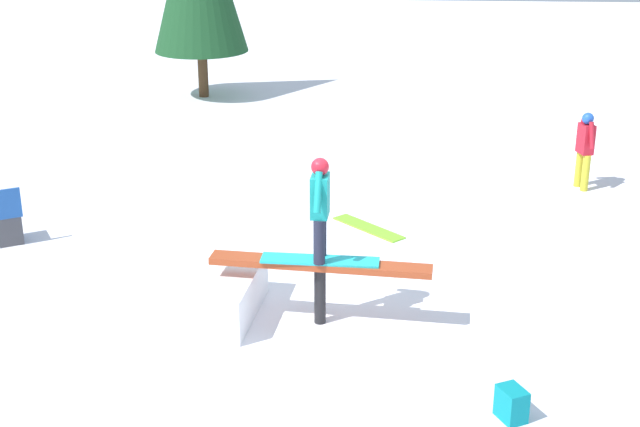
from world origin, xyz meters
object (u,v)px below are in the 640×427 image
(main_rider_on_rail, at_px, (320,213))
(bystander_red, at_px, (585,146))
(rail_feature, at_px, (320,270))
(loose_snowboard_lime, at_px, (368,228))
(folding_chair, at_px, (6,217))
(backpack_on_snow, at_px, (512,404))

(main_rider_on_rail, distance_m, bystander_red, 6.70)
(rail_feature, bearing_deg, loose_snowboard_lime, 85.76)
(rail_feature, height_order, main_rider_on_rail, main_rider_on_rail)
(rail_feature, relative_size, folding_chair, 3.01)
(bystander_red, height_order, folding_chair, bystander_red)
(main_rider_on_rail, xyz_separation_m, loose_snowboard_lime, (0.52, 3.09, -1.40))
(rail_feature, xyz_separation_m, loose_snowboard_lime, (0.52, 3.09, -0.67))
(backpack_on_snow, bearing_deg, main_rider_on_rail, 19.73)
(folding_chair, height_order, backpack_on_snow, folding_chair)
(main_rider_on_rail, bearing_deg, loose_snowboard_lime, 82.73)
(folding_chair, bearing_deg, main_rider_on_rail, 124.72)
(backpack_on_snow, bearing_deg, bystander_red, -43.51)
(main_rider_on_rail, distance_m, backpack_on_snow, 3.04)
(bystander_red, bearing_deg, folding_chair, -85.80)
(rail_feature, distance_m, backpack_on_snow, 2.83)
(rail_feature, xyz_separation_m, backpack_on_snow, (2.03, -1.90, -0.51))
(folding_chair, bearing_deg, bystander_red, 168.35)
(main_rider_on_rail, relative_size, loose_snowboard_lime, 1.07)
(loose_snowboard_lime, distance_m, folding_chair, 5.34)
(main_rider_on_rail, xyz_separation_m, folding_chair, (-4.72, 2.13, -1.00))
(rail_feature, relative_size, bystander_red, 1.98)
(folding_chair, bearing_deg, loose_snowboard_lime, 159.41)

